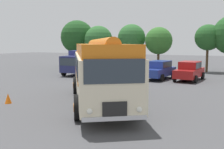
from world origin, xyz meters
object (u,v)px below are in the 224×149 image
Objects in this scene: traffic_cone at (8,98)px; car_mid_right at (159,70)px; box_van at (83,61)px; car_mid_left at (127,68)px; car_far_right at (189,71)px; car_near_left at (103,67)px; vintage_bus at (100,68)px.

car_mid_right is at bearing 70.32° from traffic_cone.
box_van is (-8.39, 0.41, 0.52)m from car_mid_right.
car_mid_left is 7.77× the size of traffic_cone.
car_mid_right is 7.99× the size of traffic_cone.
car_near_left is at bearing 178.21° from car_far_right.
box_van reaches higher than traffic_cone.
car_near_left is (-5.83, 11.35, -1.05)m from vintage_bus.
vintage_bus is 13.80m from box_van.
vintage_bus is 2.20× the size of car_mid_right.
vintage_bus is at bearing -53.88° from box_van.
vintage_bus is 10.78m from car_mid_right.
traffic_cone is (-4.41, -2.33, -1.62)m from vintage_bus.
vintage_bus reaches higher than car_far_right.
vintage_bus reaches higher than car_near_left.
car_mid_left is at bearing -11.86° from car_near_left.
vintage_bus is 2.27× the size of car_mid_left.
car_near_left is 8.72m from car_far_right.
box_van is (-2.30, -0.21, 0.52)m from car_near_left.
vintage_bus reaches higher than car_mid_left.
car_far_right is (2.89, 11.07, -1.05)m from vintage_bus.
car_mid_left is at bearing 83.14° from traffic_cone.
car_mid_right and car_far_right have the same top height.
vintage_bus is at bearing -104.61° from car_far_right.
vintage_bus is at bearing -91.38° from car_mid_right.
vintage_bus is 11.49m from car_far_right.
traffic_cone is (-4.67, -13.06, -0.57)m from car_mid_right.
car_mid_right is 2.65m from car_far_right.
car_mid_left is 5.33m from box_van.
car_near_left is 6.12m from car_mid_right.
car_mid_right is at bearing 0.11° from car_mid_left.
car_near_left is 3.05m from car_mid_left.
car_mid_right is 0.75× the size of box_van.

